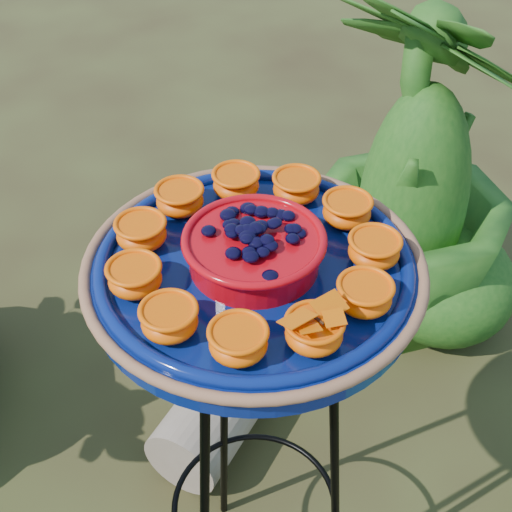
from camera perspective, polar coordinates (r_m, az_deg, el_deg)
name	(u,v)px	position (r m, az deg, el deg)	size (l,w,h in m)	color
tripod_stand	(255,434)	(1.23, -0.12, -14.05)	(0.34, 0.35, 0.86)	black
feeder_dish	(254,265)	(0.94, -0.15, -0.70)	(0.47, 0.47, 0.10)	navy
driftwood_log	(238,381)	(1.85, -1.44, -9.97)	(0.19, 0.19, 0.57)	gray
shrub_back_right	(418,172)	(1.90, 12.80, 6.60)	(0.55, 0.55, 0.98)	#1B4E14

